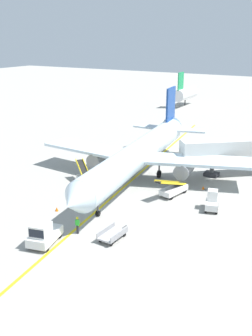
{
  "coord_description": "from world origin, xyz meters",
  "views": [
    {
      "loc": [
        21.62,
        -31.98,
        17.74
      ],
      "look_at": [
        -1.07,
        7.18,
        2.5
      ],
      "focal_mm": 42.65,
      "sensor_mm": 36.0,
      "label": 1
    }
  ],
  "objects_px": {
    "safety_cone_nose_left": "(57,209)",
    "baggage_tug_near_wing": "(212,201)",
    "airliner": "(140,153)",
    "ground_crew_marshaller": "(77,225)",
    "pushback_tug": "(44,234)",
    "belt_loader_aft_hold": "(173,189)",
    "jet_bridge": "(236,149)",
    "baggage_cart_loaded": "(113,235)",
    "safety_cone_nose_right": "(203,187)",
    "belt_loader_forward_hold": "(85,179)"
  },
  "relations": [
    {
      "from": "baggage_tug_near_wing",
      "to": "belt_loader_aft_hold",
      "type": "xyz_separation_m",
      "value": [
        -5.2,
        1.64,
        -0.15
      ]
    },
    {
      "from": "baggage_cart_loaded",
      "to": "baggage_tug_near_wing",
      "type": "bearing_deg",
      "value": 62.32
    },
    {
      "from": "baggage_tug_near_wing",
      "to": "belt_loader_aft_hold",
      "type": "height_order",
      "value": "belt_loader_aft_hold"
    },
    {
      "from": "pushback_tug",
      "to": "baggage_cart_loaded",
      "type": "bearing_deg",
      "value": 38.58
    },
    {
      "from": "airliner",
      "to": "jet_bridge",
      "type": "height_order",
      "value": "airliner"
    },
    {
      "from": "baggage_cart_loaded",
      "to": "safety_cone_nose_right",
      "type": "distance_m",
      "value": 16.22
    },
    {
      "from": "pushback_tug",
      "to": "baggage_tug_near_wing",
      "type": "height_order",
      "value": "pushback_tug"
    },
    {
      "from": "belt_loader_forward_hold",
      "to": "safety_cone_nose_left",
      "type": "xyz_separation_m",
      "value": [
        1.88,
        -7.79,
        -0.56
      ]
    },
    {
      "from": "jet_bridge",
      "to": "safety_cone_nose_left",
      "type": "bearing_deg",
      "value": -122.04
    },
    {
      "from": "pushback_tug",
      "to": "belt_loader_forward_hold",
      "type": "distance_m",
      "value": 14.86
    },
    {
      "from": "baggage_tug_near_wing",
      "to": "ground_crew_marshaller",
      "type": "height_order",
      "value": "baggage_tug_near_wing"
    },
    {
      "from": "airliner",
      "to": "belt_loader_aft_hold",
      "type": "distance_m",
      "value": 7.13
    },
    {
      "from": "belt_loader_aft_hold",
      "to": "airliner",
      "type": "bearing_deg",
      "value": 154.42
    },
    {
      "from": "jet_bridge",
      "to": "ground_crew_marshaller",
      "type": "bearing_deg",
      "value": -108.88
    },
    {
      "from": "ground_crew_marshaller",
      "to": "safety_cone_nose_left",
      "type": "height_order",
      "value": "ground_crew_marshaller"
    },
    {
      "from": "belt_loader_forward_hold",
      "to": "safety_cone_nose_left",
      "type": "bearing_deg",
      "value": -76.4
    },
    {
      "from": "airliner",
      "to": "belt_loader_aft_hold",
      "type": "relative_size",
      "value": 6.85
    },
    {
      "from": "airliner",
      "to": "safety_cone_nose_left",
      "type": "distance_m",
      "value": 13.78
    },
    {
      "from": "pushback_tug",
      "to": "belt_loader_aft_hold",
      "type": "distance_m",
      "value": 17.12
    },
    {
      "from": "safety_cone_nose_right",
      "to": "safety_cone_nose_left",
      "type": "bearing_deg",
      "value": -129.31
    },
    {
      "from": "ground_crew_marshaller",
      "to": "safety_cone_nose_left",
      "type": "distance_m",
      "value": 5.74
    },
    {
      "from": "belt_loader_forward_hold",
      "to": "airliner",
      "type": "bearing_deg",
      "value": 48.39
    },
    {
      "from": "safety_cone_nose_left",
      "to": "baggage_cart_loaded",
      "type": "bearing_deg",
      "value": -14.91
    },
    {
      "from": "safety_cone_nose_left",
      "to": "safety_cone_nose_right",
      "type": "bearing_deg",
      "value": 50.69
    },
    {
      "from": "baggage_tug_near_wing",
      "to": "airliner",
      "type": "bearing_deg",
      "value": 158.06
    },
    {
      "from": "pushback_tug",
      "to": "baggage_tug_near_wing",
      "type": "distance_m",
      "value": 18.0
    },
    {
      "from": "jet_bridge",
      "to": "safety_cone_nose_right",
      "type": "bearing_deg",
      "value": -104.01
    },
    {
      "from": "airliner",
      "to": "safety_cone_nose_right",
      "type": "relative_size",
      "value": 80.25
    },
    {
      "from": "safety_cone_nose_left",
      "to": "airliner",
      "type": "bearing_deg",
      "value": 77.8
    },
    {
      "from": "airliner",
      "to": "jet_bridge",
      "type": "xyz_separation_m",
      "value": [
        10.17,
        7.68,
        0.12
      ]
    },
    {
      "from": "belt_loader_aft_hold",
      "to": "safety_cone_nose_left",
      "type": "distance_m",
      "value": 13.52
    },
    {
      "from": "airliner",
      "to": "baggage_cart_loaded",
      "type": "height_order",
      "value": "airliner"
    },
    {
      "from": "airliner",
      "to": "belt_loader_forward_hold",
      "type": "distance_m",
      "value": 7.58
    },
    {
      "from": "airliner",
      "to": "ground_crew_marshaller",
      "type": "relative_size",
      "value": 20.77
    },
    {
      "from": "baggage_cart_loaded",
      "to": "safety_cone_nose_right",
      "type": "relative_size",
      "value": 8.62
    },
    {
      "from": "baggage_cart_loaded",
      "to": "safety_cone_nose_right",
      "type": "xyz_separation_m",
      "value": [
        2.92,
        15.96,
        -0.25
      ]
    },
    {
      "from": "jet_bridge",
      "to": "baggage_tug_near_wing",
      "type": "bearing_deg",
      "value": -85.3
    },
    {
      "from": "safety_cone_nose_left",
      "to": "safety_cone_nose_right",
      "type": "distance_m",
      "value": 17.75
    },
    {
      "from": "belt_loader_forward_hold",
      "to": "baggage_cart_loaded",
      "type": "distance_m",
      "value": 14.31
    },
    {
      "from": "ground_crew_marshaller",
      "to": "airliner",
      "type": "bearing_deg",
      "value": 97.36
    },
    {
      "from": "pushback_tug",
      "to": "belt_loader_aft_hold",
      "type": "relative_size",
      "value": 0.76
    },
    {
      "from": "airliner",
      "to": "pushback_tug",
      "type": "height_order",
      "value": "airliner"
    },
    {
      "from": "ground_crew_marshaller",
      "to": "safety_cone_nose_right",
      "type": "xyz_separation_m",
      "value": [
        6.34,
        16.64,
        -0.69
      ]
    },
    {
      "from": "belt_loader_forward_hold",
      "to": "safety_cone_nose_left",
      "type": "relative_size",
      "value": 10.52
    },
    {
      "from": "baggage_tug_near_wing",
      "to": "belt_loader_aft_hold",
      "type": "distance_m",
      "value": 5.45
    },
    {
      "from": "safety_cone_nose_left",
      "to": "baggage_tug_near_wing",
      "type": "bearing_deg",
      "value": 31.56
    },
    {
      "from": "jet_bridge",
      "to": "ground_crew_marshaller",
      "type": "distance_m",
      "value": 25.17
    },
    {
      "from": "belt_loader_aft_hold",
      "to": "jet_bridge",
      "type": "bearing_deg",
      "value": 68.3
    },
    {
      "from": "pushback_tug",
      "to": "baggage_cart_loaded",
      "type": "distance_m",
      "value": 6.16
    },
    {
      "from": "safety_cone_nose_left",
      "to": "pushback_tug",
      "type": "bearing_deg",
      "value": -59.67
    }
  ]
}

